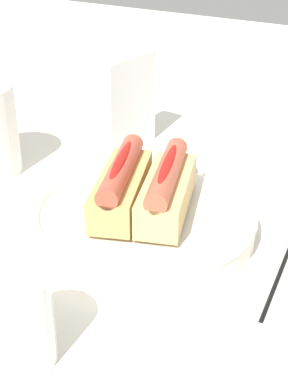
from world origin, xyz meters
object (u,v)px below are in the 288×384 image
serving_bowl (144,218)px  water_glass (16,325)px  chopstick_near (284,261)px  napkin_box (123,102)px  hotdog_front (167,188)px  hotdog_back (121,184)px

serving_bowl → water_glass: size_ratio=3.04×
water_glass → chopstick_near: size_ratio=0.41×
napkin_box → chopstick_near: size_ratio=0.68×
hotdog_front → water_glass: (-0.25, 0.02, -0.02)m
hotdog_back → napkin_box: napkin_box is taller
serving_bowl → hotdog_back: bearing=108.4°
serving_bowl → napkin_box: 0.26m
hotdog_back → water_glass: (-0.23, -0.03, -0.02)m
hotdog_front → hotdog_back: size_ratio=1.00×
chopstick_near → napkin_box: bearing=54.9°
water_glass → napkin_box: (0.45, 0.16, 0.04)m
water_glass → napkin_box: napkin_box is taller
serving_bowl → chopstick_near: size_ratio=1.25×
serving_bowl → hotdog_back: (-0.01, 0.03, 0.04)m
hotdog_back → chopstick_near: size_ratio=0.72×
hotdog_back → napkin_box: 0.25m
hotdog_front → napkin_box: napkin_box is taller
hotdog_back → chopstick_near: (0.03, -0.20, -0.06)m
serving_bowl → napkin_box: napkin_box is taller
serving_bowl → hotdog_back: size_ratio=1.73×
napkin_box → hotdog_front: bearing=-130.1°
hotdog_back → water_glass: hotdog_back is taller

